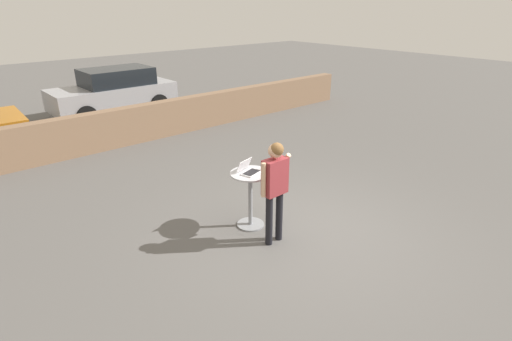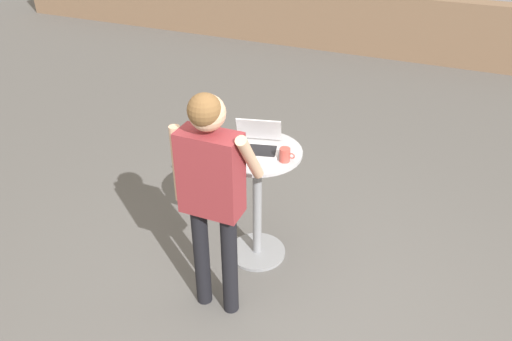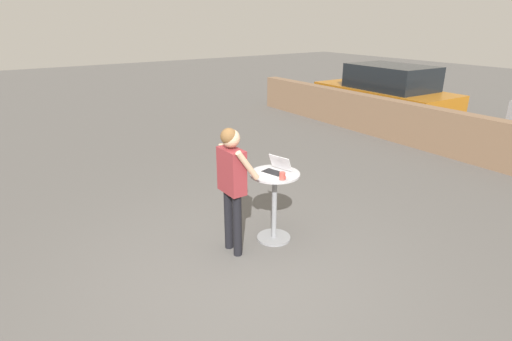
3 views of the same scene
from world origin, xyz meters
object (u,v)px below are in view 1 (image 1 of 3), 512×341
at_px(cafe_table, 250,193).
at_px(parked_car_near_street, 114,91).
at_px(standing_person, 275,181).
at_px(coffee_mug, 263,167).
at_px(laptop, 249,170).

distance_m(cafe_table, parked_car_near_street, 8.70).
bearing_deg(cafe_table, parked_car_near_street, 81.28).
xyz_separation_m(cafe_table, parked_car_near_street, (1.32, 8.59, 0.16)).
relative_size(standing_person, parked_car_near_street, 0.42).
bearing_deg(standing_person, parked_car_near_street, 81.58).
xyz_separation_m(coffee_mug, parked_car_near_street, (1.09, 8.65, -0.25)).
distance_m(cafe_table, coffee_mug, 0.47).
height_order(cafe_table, coffee_mug, coffee_mug).
bearing_deg(laptop, coffee_mug, -18.87).
xyz_separation_m(cafe_table, coffee_mug, (0.23, -0.06, 0.41)).
relative_size(coffee_mug, parked_car_near_street, 0.03).
relative_size(cafe_table, laptop, 2.48).
bearing_deg(standing_person, laptop, 87.15).
height_order(laptop, parked_car_near_street, parked_car_near_street).
height_order(coffee_mug, standing_person, standing_person).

